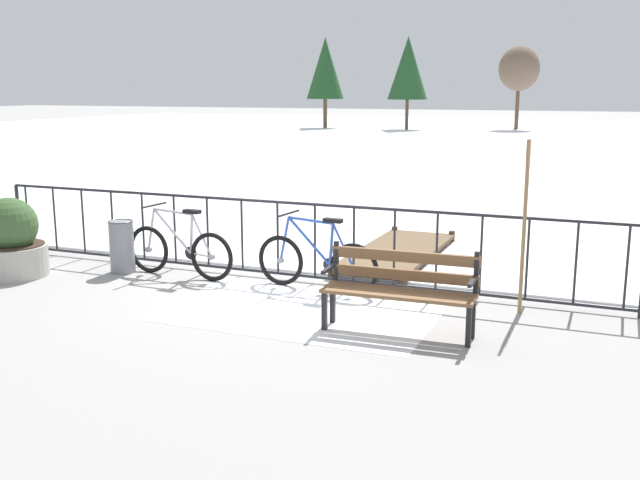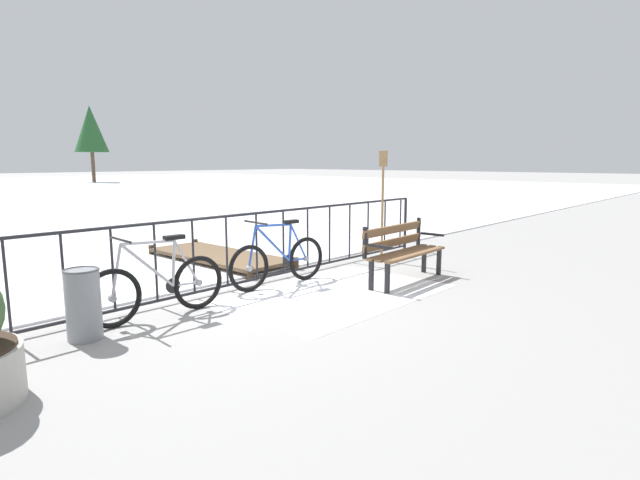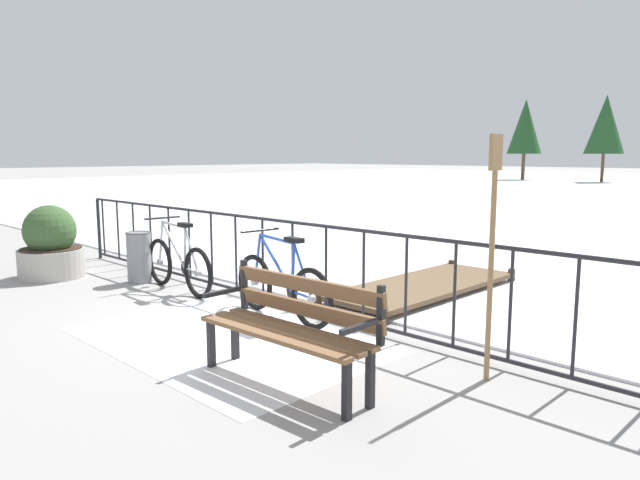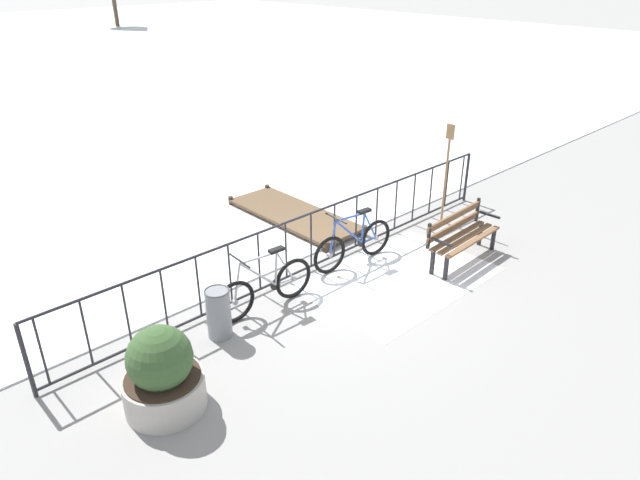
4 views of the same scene
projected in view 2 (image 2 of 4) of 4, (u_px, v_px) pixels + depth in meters
The scene contains 10 objects.
ground_plane at pixel (228, 291), 7.04m from camera, with size 160.00×160.00×0.00m, color gray.
snow_patch at pixel (334, 293), 6.88m from camera, with size 3.10×2.05×0.01m, color white.
railing_fence at pixel (227, 251), 6.95m from camera, with size 9.06×0.06×1.07m.
bicycle_near_railing at pixel (158, 287), 5.77m from camera, with size 1.71×0.52×0.97m.
bicycle_second at pixel (279, 261), 7.28m from camera, with size 1.71×0.52×0.97m.
park_bench at pixel (402, 248), 7.53m from camera, with size 1.62×0.54×0.89m.
trash_bin at pixel (83, 304), 5.07m from camera, with size 0.35×0.35×0.73m.
oar_upright at pixel (383, 198), 8.99m from camera, with size 0.04×0.16×1.98m.
wooden_dock at pixel (219, 255), 9.04m from camera, with size 1.10×3.05×0.20m.
tree_centre at pixel (91, 129), 42.21m from camera, with size 2.73×2.73×6.41m.
Camera 2 is at (-4.18, -5.56, 1.80)m, focal length 28.20 mm.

